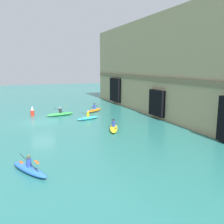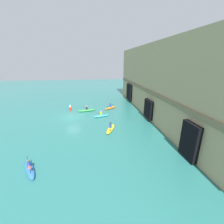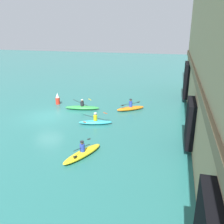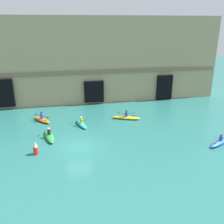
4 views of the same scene
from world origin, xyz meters
TOP-DOWN VIEW (x-y plane):
  - ground_plane at (0.00, 0.00)m, footprint 120.00×120.00m
  - kayak_cyan at (0.75, 5.11)m, footprint 1.47×3.01m
  - kayak_green at (-2.81, 2.52)m, footprint 1.43×3.66m
  - kayak_orange at (-3.82, 7.41)m, footprint 2.41×2.89m
  - kayak_yellow at (6.42, 6.06)m, footprint 3.49×2.04m
  - marker_buoy at (-3.91, -0.78)m, footprint 0.47×0.47m

SIDE VIEW (x-z plane):
  - ground_plane at x=0.00m, z-range 0.00..0.00m
  - kayak_yellow at x=6.42m, z-range -0.32..0.77m
  - kayak_cyan at x=0.75m, z-range -0.31..0.75m
  - kayak_green at x=-2.81m, z-range -0.36..0.82m
  - kayak_orange at x=-3.82m, z-range -0.34..0.83m
  - marker_buoy at x=-3.91m, z-range -0.05..1.22m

